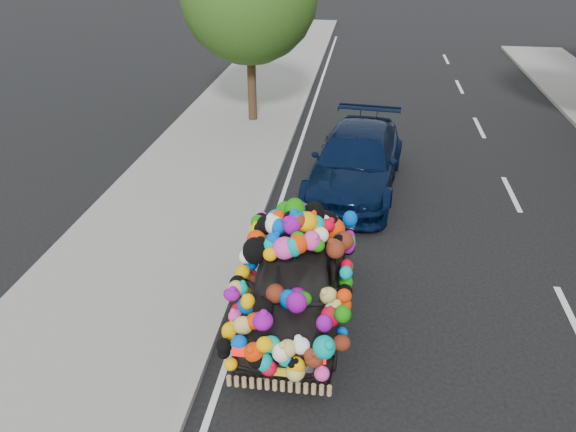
% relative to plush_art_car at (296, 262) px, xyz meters
% --- Properties ---
extents(ground, '(100.00, 100.00, 0.00)m').
position_rel_plush_art_car_xyz_m(ground, '(1.10, 0.38, -1.01)').
color(ground, black).
rests_on(ground, ground).
extents(sidewalk, '(4.00, 60.00, 0.12)m').
position_rel_plush_art_car_xyz_m(sidewalk, '(-3.20, 0.38, -0.95)').
color(sidewalk, gray).
rests_on(sidewalk, ground).
extents(kerb, '(0.15, 60.00, 0.13)m').
position_rel_plush_art_car_xyz_m(kerb, '(-1.25, 0.38, -0.95)').
color(kerb, gray).
rests_on(kerb, ground).
extents(lane_markings, '(6.00, 50.00, 0.01)m').
position_rel_plush_art_car_xyz_m(lane_markings, '(4.70, 0.38, -1.00)').
color(lane_markings, silver).
rests_on(lane_markings, ground).
extents(plush_art_car, '(1.97, 4.15, 1.99)m').
position_rel_plush_art_car_xyz_m(plush_art_car, '(0.00, 0.00, 0.00)').
color(plush_art_car, black).
rests_on(plush_art_car, ground).
extents(navy_sedan, '(2.60, 5.26, 1.47)m').
position_rel_plush_art_car_xyz_m(navy_sedan, '(0.84, 5.21, -0.28)').
color(navy_sedan, black).
rests_on(navy_sedan, ground).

